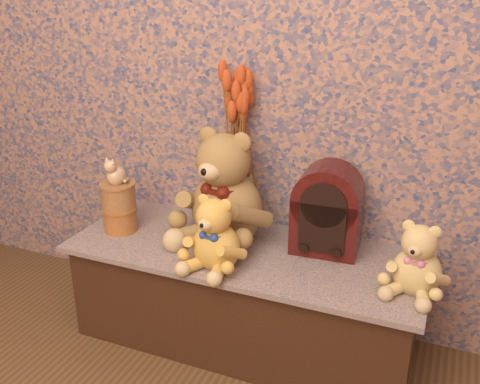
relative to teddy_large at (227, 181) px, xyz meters
The scene contains 10 objects.
display_shelf 0.44m from the teddy_large, 31.82° to the right, with size 1.30×0.51×0.39m, color #3D4C7E.
teddy_large is the anchor object (origin of this frame).
teddy_medium 0.24m from the teddy_large, 75.54° to the right, with size 0.22×0.26×0.28m, color gold, non-canonical shape.
teddy_small 0.71m from the teddy_large, ahead, with size 0.20×0.24×0.25m, color tan, non-canonical shape.
cathedral_radio 0.38m from the teddy_large, ahead, with size 0.23×0.17×0.32m, color #3C0A0B, non-canonical shape.
ceramic_vase 0.17m from the teddy_large, 89.56° to the left, with size 0.12×0.12×0.20m, color tan.
dried_stalks 0.20m from the teddy_large, 89.56° to the left, with size 0.20×0.20×0.38m, color #CA4920, non-canonical shape.
biscuit_tin_lower 0.46m from the teddy_large, 165.81° to the right, with size 0.13×0.13×0.09m, color gold.
biscuit_tin_upper 0.43m from the teddy_large, 165.81° to the right, with size 0.13×0.13×0.10m, color tan.
cat_figurine 0.42m from the teddy_large, 165.81° to the right, with size 0.08×0.09×0.11m, color silver, non-canonical shape.
Camera 1 is at (0.65, -0.36, 1.30)m, focal length 40.09 mm.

